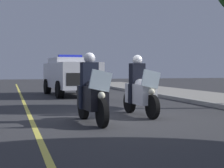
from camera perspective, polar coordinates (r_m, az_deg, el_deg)
The scene contains 5 objects.
ground_plane at distance 9.45m, azimuth 0.55°, elevation -5.54°, with size 80.00×80.00×0.00m, color #333335.
lane_stripe_center at distance 9.06m, azimuth -12.96°, elevation -5.91°, with size 48.00×0.12×0.01m, color #E0D14C.
police_motorcycle_lead_left at distance 8.50m, azimuth -3.32°, elevation -1.68°, with size 2.14×0.62×1.72m.
police_motorcycle_lead_right at distance 9.87m, azimuth 4.59°, elevation -1.13°, with size 2.14×0.62×1.72m.
police_suv at distance 17.71m, azimuth -6.78°, elevation 1.58°, with size 5.03×2.38×2.05m.
Camera 1 is at (8.96, -2.71, 1.29)m, focal length 56.01 mm.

